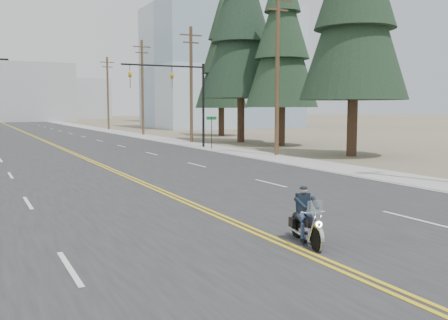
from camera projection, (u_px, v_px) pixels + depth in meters
name	position (u px, v px, depth m)	size (l,w,h in m)	color
ground_plane	(393.00, 292.00, 9.06)	(400.00, 400.00, 0.00)	#776D56
road	(22.00, 131.00, 71.00)	(20.00, 200.00, 0.01)	#303033
sidewalk_right	(102.00, 130.00, 76.22)	(3.00, 200.00, 0.01)	#A5A5A0
traffic_mast_right	(181.00, 88.00, 40.94)	(7.10, 0.26, 7.00)	black
street_sign	(212.00, 127.00, 40.32)	(0.90, 0.06, 2.62)	black
utility_pole_b	(277.00, 69.00, 34.46)	(2.20, 0.30, 11.50)	brown
utility_pole_c	(191.00, 83.00, 47.76)	(2.20, 0.30, 11.00)	brown
utility_pole_d	(142.00, 86.00, 61.01)	(2.20, 0.30, 11.50)	brown
utility_pole_e	(108.00, 92.00, 76.08)	(2.20, 0.30, 11.00)	brown
glass_building	(222.00, 68.00, 84.48)	(24.00, 16.00, 20.00)	#9EB5CC
haze_bldg_b	(34.00, 93.00, 122.58)	(18.00, 14.00, 14.00)	#ADB2B7
haze_bldg_c	(178.00, 85.00, 123.62)	(16.00, 12.00, 18.00)	#B7BCC6
haze_bldg_e	(83.00, 99.00, 152.52)	(14.00, 14.00, 12.00)	#B7BCC6
motorcyclist	(307.00, 216.00, 12.16)	(0.77, 1.81, 1.41)	black
conifer_mid	(282.00, 33.00, 42.82)	(6.33, 6.33, 16.89)	#382619
conifer_tall	(241.00, 14.00, 47.29)	(7.67, 7.67, 21.30)	#382619
conifer_far	(221.00, 55.00, 58.65)	(6.19, 6.19, 16.57)	#382619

